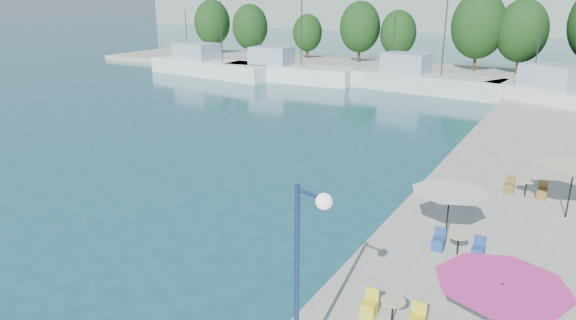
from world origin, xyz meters
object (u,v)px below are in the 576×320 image
Objects in this scene: trawler_04 at (569,99)px; umbrella_white at (449,198)px; umbrella_pink at (501,293)px; street_lamp at (307,252)px; trawler_02 at (286,72)px; trawler_01 at (210,66)px; umbrella_cream at (574,172)px; trawler_03 at (422,81)px.

umbrella_white is at bearing -69.89° from trawler_04.
umbrella_pink is 6.71m from umbrella_white.
trawler_04 reaches higher than street_lamp.
trawler_02 is 49.18m from umbrella_pink.
trawler_04 is at bearing 5.52° from trawler_01.
trawler_04 is at bearing 90.00° from umbrella_pink.
umbrella_cream is at bearing -26.71° from trawler_01.
trawler_01 is 55.62m from umbrella_pink.
umbrella_white is at bearing -33.91° from trawler_01.
umbrella_white is at bearing 99.80° from street_lamp.
trawler_03 is 44.84m from street_lamp.
umbrella_pink is 1.12× the size of umbrella_cream.
trawler_01 and trawler_04 have the same top height.
trawler_02 is 1.02× the size of trawler_04.
trawler_03 is (26.25, 1.91, 0.00)m from trawler_01.
trawler_01 is at bearing 145.93° from umbrella_cream.
umbrella_white is (37.16, -32.62, 1.35)m from trawler_01.
trawler_03 is 4.79× the size of umbrella_pink.
trawler_04 is at bearing -6.42° from trawler_02.
umbrella_cream is at bearing 51.77° from umbrella_white.
trawler_03 is at bearing 108.51° from umbrella_pink.
trawler_03 reaches higher than umbrella_pink.
umbrella_white is (26.55, -33.36, 1.35)m from trawler_02.
trawler_02 is 1.00× the size of trawler_03.
trawler_01 reaches higher than street_lamp.
umbrella_pink is at bearing -65.09° from trawler_03.
umbrella_pink is (-0.00, -37.48, 1.54)m from trawler_04.
trawler_02 is 4.78× the size of umbrella_pink.
street_lamp is (25.44, -42.49, 3.02)m from trawler_02.
trawler_01 is 26.32m from trawler_03.
umbrella_cream is (1.14, -26.46, 1.57)m from trawler_04.
trawler_03 is 5.38× the size of umbrella_cream.
street_lamp is at bearing -70.36° from trawler_04.
trawler_01 is 1.18× the size of trawler_04.
umbrella_cream is (14.76, -29.65, 1.57)m from trawler_03.
trawler_02 is 49.61m from street_lamp.
trawler_01 reaches higher than umbrella_white.
trawler_02 reaches higher than umbrella_cream.
trawler_01 is 5.56× the size of umbrella_pink.
umbrella_cream is at bearing 87.27° from street_lamp.
trawler_03 is 42.91m from umbrella_pink.
trawler_04 is (39.86, -1.28, 0.00)m from trawler_01.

